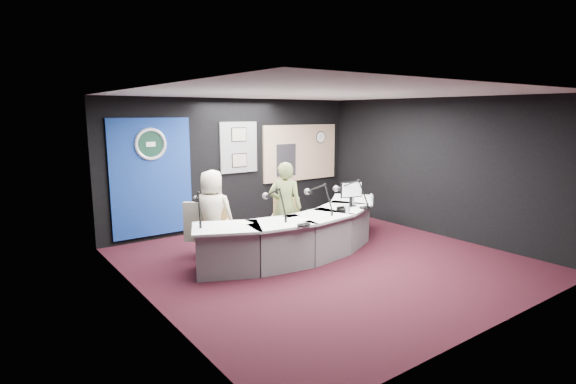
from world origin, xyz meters
TOP-DOWN VIEW (x-y plane):
  - ground at (0.00, 0.00)m, footprint 6.00×6.00m
  - ceiling at (0.00, 0.00)m, footprint 6.00×6.00m
  - wall_back at (0.00, 3.00)m, footprint 6.00×0.02m
  - wall_front at (0.00, -3.00)m, footprint 6.00×0.02m
  - wall_left at (-3.00, 0.00)m, footprint 0.02×6.00m
  - wall_right at (3.00, 0.00)m, footprint 0.02×6.00m
  - broadcast_desk at (-0.05, 0.55)m, footprint 4.50×1.90m
  - backdrop_panel at (-1.90, 2.97)m, footprint 1.60×0.05m
  - agency_seal at (-1.90, 2.93)m, footprint 0.63×0.07m
  - seal_center at (-1.90, 2.94)m, footprint 0.48×0.01m
  - pinboard at (0.05, 2.97)m, footprint 0.90×0.04m
  - framed_photo_upper at (0.05, 2.94)m, footprint 0.34×0.02m
  - framed_photo_lower at (0.05, 2.94)m, footprint 0.34×0.02m
  - booth_window_frame at (1.75, 2.97)m, footprint 2.12×0.06m
  - booth_glow at (1.75, 2.96)m, footprint 2.00×0.02m
  - equipment_rack at (1.30, 2.94)m, footprint 0.55×0.02m
  - wall_clock at (2.35, 2.94)m, footprint 0.28×0.01m
  - armchair_left at (-1.45, 1.30)m, footprint 0.77×0.77m
  - armchair_right at (-0.23, 0.85)m, footprint 0.74×0.74m
  - draped_jacket at (-1.63, 1.49)m, footprint 0.45×0.40m
  - person_man at (-1.45, 1.30)m, footprint 0.88×0.88m
  - person_woman at (-0.23, 0.85)m, footprint 0.70×0.70m
  - computer_monitor at (1.01, 0.45)m, footprint 0.44×0.15m
  - desk_phone at (0.61, 0.23)m, footprint 0.19×0.16m
  - headphones_near at (1.09, 0.16)m, footprint 0.22×0.22m
  - headphones_far at (-0.62, -0.20)m, footprint 0.21×0.21m
  - paper_stack at (-1.27, 0.54)m, footprint 0.21×0.28m
  - notepad at (-0.40, 0.20)m, footprint 0.23×0.33m
  - boom_mic_a at (-1.89, 0.91)m, footprint 0.33×0.70m
  - boom_mic_b at (-0.71, 0.46)m, footprint 0.16×0.74m
  - boom_mic_c at (0.17, 0.37)m, footprint 0.17×0.74m
  - boom_mic_d at (0.92, 0.34)m, footprint 0.40×0.67m
  - water_bottles at (1.04, 0.27)m, footprint 1.14×0.59m

SIDE VIEW (x-z plane):
  - ground at x=0.00m, z-range 0.00..0.00m
  - broadcast_desk at x=-0.05m, z-range 0.00..0.75m
  - armchair_right at x=-0.23m, z-range 0.00..0.93m
  - armchair_left at x=-1.45m, z-range 0.00..0.97m
  - draped_jacket at x=-1.63m, z-range 0.27..0.97m
  - paper_stack at x=-1.27m, z-range 0.75..0.75m
  - notepad at x=-0.40m, z-range 0.75..0.75m
  - headphones_near at x=1.09m, z-range 0.75..0.79m
  - headphones_far at x=-0.62m, z-range 0.75..0.79m
  - person_man at x=-1.45m, z-range 0.00..1.54m
  - desk_phone at x=0.61m, z-range 0.75..0.80m
  - person_woman at x=-0.23m, z-range 0.00..1.64m
  - water_bottles at x=1.04m, z-range 0.75..0.93m
  - boom_mic_a at x=-1.89m, z-range 0.75..1.35m
  - boom_mic_b at x=-0.71m, z-range 0.75..1.35m
  - boom_mic_c at x=0.17m, z-range 0.75..1.35m
  - boom_mic_d at x=0.92m, z-range 0.75..1.35m
  - computer_monitor at x=1.01m, z-range 0.92..1.22m
  - backdrop_panel at x=-1.90m, z-range 0.10..2.40m
  - wall_back at x=0.00m, z-range 0.00..2.80m
  - wall_front at x=0.00m, z-range 0.00..2.80m
  - wall_left at x=-3.00m, z-range 0.00..2.80m
  - wall_right at x=3.00m, z-range 0.00..2.80m
  - equipment_rack at x=1.30m, z-range 1.03..1.78m
  - framed_photo_lower at x=0.05m, z-range 1.33..1.60m
  - booth_window_frame at x=1.75m, z-range 0.89..2.21m
  - booth_glow at x=1.75m, z-range 0.95..2.15m
  - pinboard at x=0.05m, z-range 1.20..2.30m
  - agency_seal at x=-1.90m, z-range 1.58..2.21m
  - seal_center at x=-1.90m, z-range 1.66..2.14m
  - wall_clock at x=2.35m, z-range 1.76..2.04m
  - framed_photo_upper at x=0.05m, z-range 1.89..2.17m
  - ceiling at x=0.00m, z-range 2.79..2.81m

